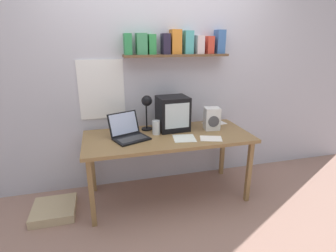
{
  "coord_description": "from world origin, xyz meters",
  "views": [
    {
      "loc": [
        -0.65,
        -2.48,
        1.67
      ],
      "look_at": [
        0.0,
        0.0,
        0.82
      ],
      "focal_mm": 28.0,
      "sensor_mm": 36.0,
      "label": 1
    }
  ],
  "objects_px": {
    "loose_paper_near_monitor": "(211,139)",
    "printed_handout": "(184,138)",
    "crt_monitor": "(173,113)",
    "juice_glass": "(156,128)",
    "floor_cushion": "(54,210)",
    "corner_desk": "(168,140)",
    "laptop": "(128,132)",
    "loose_paper_near_laptop": "(214,123)",
    "space_heater": "(212,119)",
    "desk_lamp": "(147,105)"
  },
  "relations": [
    {
      "from": "desk_lamp",
      "to": "printed_handout",
      "type": "xyz_separation_m",
      "value": [
        0.32,
        -0.31,
        -0.29
      ]
    },
    {
      "from": "desk_lamp",
      "to": "loose_paper_near_monitor",
      "type": "xyz_separation_m",
      "value": [
        0.58,
        -0.39,
        -0.29
      ]
    },
    {
      "from": "corner_desk",
      "to": "laptop",
      "type": "distance_m",
      "value": 0.43
    },
    {
      "from": "crt_monitor",
      "to": "juice_glass",
      "type": "height_order",
      "value": "crt_monitor"
    },
    {
      "from": "desk_lamp",
      "to": "floor_cushion",
      "type": "xyz_separation_m",
      "value": [
        -1.01,
        -0.2,
        -0.97
      ]
    },
    {
      "from": "juice_glass",
      "to": "loose_paper_near_monitor",
      "type": "relative_size",
      "value": 0.59
    },
    {
      "from": "space_heater",
      "to": "loose_paper_near_laptop",
      "type": "distance_m",
      "value": 0.25
    },
    {
      "from": "loose_paper_near_monitor",
      "to": "loose_paper_near_laptop",
      "type": "height_order",
      "value": "same"
    },
    {
      "from": "corner_desk",
      "to": "juice_glass",
      "type": "relative_size",
      "value": 11.57
    },
    {
      "from": "corner_desk",
      "to": "floor_cushion",
      "type": "xyz_separation_m",
      "value": [
        -1.19,
        -0.03,
        -0.62
      ]
    },
    {
      "from": "crt_monitor",
      "to": "desk_lamp",
      "type": "distance_m",
      "value": 0.3
    },
    {
      "from": "loose_paper_near_laptop",
      "to": "space_heater",
      "type": "bearing_deg",
      "value": -122.86
    },
    {
      "from": "juice_glass",
      "to": "loose_paper_near_laptop",
      "type": "distance_m",
      "value": 0.77
    },
    {
      "from": "desk_lamp",
      "to": "laptop",
      "type": "bearing_deg",
      "value": -142.22
    },
    {
      "from": "juice_glass",
      "to": "floor_cushion",
      "type": "xyz_separation_m",
      "value": [
        -1.08,
        -0.09,
        -0.75
      ]
    },
    {
      "from": "loose_paper_near_monitor",
      "to": "floor_cushion",
      "type": "height_order",
      "value": "loose_paper_near_monitor"
    },
    {
      "from": "printed_handout",
      "to": "loose_paper_near_laptop",
      "type": "height_order",
      "value": "same"
    },
    {
      "from": "juice_glass",
      "to": "corner_desk",
      "type": "bearing_deg",
      "value": -28.29
    },
    {
      "from": "laptop",
      "to": "space_heater",
      "type": "height_order",
      "value": "same"
    },
    {
      "from": "laptop",
      "to": "juice_glass",
      "type": "height_order",
      "value": "laptop"
    },
    {
      "from": "space_heater",
      "to": "floor_cushion",
      "type": "height_order",
      "value": "space_heater"
    },
    {
      "from": "corner_desk",
      "to": "crt_monitor",
      "type": "relative_size",
      "value": 4.67
    },
    {
      "from": "desk_lamp",
      "to": "loose_paper_near_laptop",
      "type": "bearing_deg",
      "value": 8.35
    },
    {
      "from": "corner_desk",
      "to": "crt_monitor",
      "type": "distance_m",
      "value": 0.31
    },
    {
      "from": "loose_paper_near_monitor",
      "to": "laptop",
      "type": "bearing_deg",
      "value": 163.65
    },
    {
      "from": "desk_lamp",
      "to": "floor_cushion",
      "type": "bearing_deg",
      "value": -165.02
    },
    {
      "from": "corner_desk",
      "to": "laptop",
      "type": "relative_size",
      "value": 4.12
    },
    {
      "from": "juice_glass",
      "to": "floor_cushion",
      "type": "distance_m",
      "value": 1.32
    },
    {
      "from": "desk_lamp",
      "to": "loose_paper_near_monitor",
      "type": "height_order",
      "value": "desk_lamp"
    },
    {
      "from": "desk_lamp",
      "to": "space_heater",
      "type": "distance_m",
      "value": 0.73
    },
    {
      "from": "loose_paper_near_laptop",
      "to": "floor_cushion",
      "type": "distance_m",
      "value": 1.97
    },
    {
      "from": "corner_desk",
      "to": "desk_lamp",
      "type": "distance_m",
      "value": 0.43
    },
    {
      "from": "laptop",
      "to": "juice_glass",
      "type": "xyz_separation_m",
      "value": [
        0.3,
        0.04,
        0.0
      ]
    },
    {
      "from": "corner_desk",
      "to": "laptop",
      "type": "xyz_separation_m",
      "value": [
        -0.41,
        0.02,
        0.12
      ]
    },
    {
      "from": "laptop",
      "to": "loose_paper_near_laptop",
      "type": "height_order",
      "value": "laptop"
    },
    {
      "from": "laptop",
      "to": "loose_paper_near_laptop",
      "type": "bearing_deg",
      "value": -10.01
    },
    {
      "from": "corner_desk",
      "to": "crt_monitor",
      "type": "xyz_separation_m",
      "value": [
        0.1,
        0.16,
        0.24
      ]
    },
    {
      "from": "loose_paper_near_laptop",
      "to": "floor_cushion",
      "type": "xyz_separation_m",
      "value": [
        -1.83,
        -0.27,
        -0.68
      ]
    },
    {
      "from": "corner_desk",
      "to": "loose_paper_near_monitor",
      "type": "bearing_deg",
      "value": -28.49
    },
    {
      "from": "crt_monitor",
      "to": "loose_paper_near_monitor",
      "type": "xyz_separation_m",
      "value": [
        0.29,
        -0.38,
        -0.18
      ]
    },
    {
      "from": "floor_cushion",
      "to": "space_heater",
      "type": "bearing_deg",
      "value": 3.0
    },
    {
      "from": "corner_desk",
      "to": "laptop",
      "type": "height_order",
      "value": "laptop"
    },
    {
      "from": "crt_monitor",
      "to": "desk_lamp",
      "type": "relative_size",
      "value": 0.93
    },
    {
      "from": "space_heater",
      "to": "loose_paper_near_laptop",
      "type": "xyz_separation_m",
      "value": [
        0.12,
        0.18,
        -0.12
      ]
    },
    {
      "from": "space_heater",
      "to": "loose_paper_near_monitor",
      "type": "bearing_deg",
      "value": -107.19
    },
    {
      "from": "desk_lamp",
      "to": "juice_glass",
      "type": "bearing_deg",
      "value": -54.32
    },
    {
      "from": "space_heater",
      "to": "printed_handout",
      "type": "xyz_separation_m",
      "value": [
        -0.38,
        -0.2,
        -0.12
      ]
    },
    {
      "from": "loose_paper_near_monitor",
      "to": "printed_handout",
      "type": "relative_size",
      "value": 1.02
    },
    {
      "from": "loose_paper_near_monitor",
      "to": "printed_handout",
      "type": "distance_m",
      "value": 0.27
    },
    {
      "from": "printed_handout",
      "to": "floor_cushion",
      "type": "distance_m",
      "value": 1.49
    }
  ]
}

